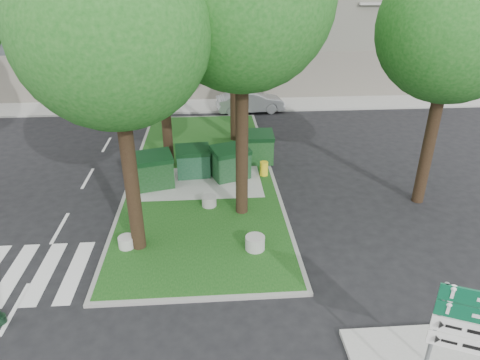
{
  "coord_description": "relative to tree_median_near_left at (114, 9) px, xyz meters",
  "views": [
    {
      "loc": [
        0.93,
        -9.23,
        8.24
      ],
      "look_at": [
        1.85,
        3.32,
        2.0
      ],
      "focal_mm": 32.0,
      "sensor_mm": 36.0,
      "label": 1
    }
  ],
  "objects": [
    {
      "name": "ground",
      "position": [
        1.41,
        -2.56,
        -7.32
      ],
      "size": [
        120.0,
        120.0,
        0.0
      ],
      "primitive_type": "plane",
      "color": "black",
      "rests_on": "ground"
    },
    {
      "name": "median_island",
      "position": [
        1.91,
        5.44,
        -7.26
      ],
      "size": [
        6.0,
        16.0,
        0.12
      ],
      "primitive_type": "cube",
      "color": "#133F12",
      "rests_on": "ground"
    },
    {
      "name": "median_kerb",
      "position": [
        1.91,
        5.44,
        -7.27
      ],
      "size": [
        6.3,
        16.3,
        0.1
      ],
      "primitive_type": "cube",
      "color": "gray",
      "rests_on": "ground"
    },
    {
      "name": "building_sidewalk",
      "position": [
        1.41,
        15.94,
        -7.26
      ],
      "size": [
        42.0,
        3.0,
        0.12
      ],
      "primitive_type": "cube",
      "color": "#999993",
      "rests_on": "ground"
    },
    {
      "name": "zebra_crossing",
      "position": [
        -2.34,
        -1.06,
        -7.31
      ],
      "size": [
        5.0,
        3.0,
        0.01
      ],
      "primitive_type": "cube",
      "color": "silver",
      "rests_on": "ground"
    },
    {
      "name": "tree_median_near_left",
      "position": [
        0.0,
        0.0,
        0.0
      ],
      "size": [
        5.2,
        5.2,
        10.53
      ],
      "color": "black",
      "rests_on": "ground"
    },
    {
      "name": "tree_median_mid",
      "position": [
        0.5,
        6.5,
        -0.34
      ],
      "size": [
        4.8,
        4.8,
        9.99
      ],
      "color": "black",
      "rests_on": "ground"
    },
    {
      "name": "tree_street_right",
      "position": [
        10.5,
        2.5,
        -0.33
      ],
      "size": [
        5.0,
        5.0,
        10.06
      ],
      "color": "black",
      "rests_on": "ground"
    },
    {
      "name": "dumpster_a",
      "position": [
        -0.05,
        4.24,
        -6.49
      ],
      "size": [
        1.81,
        1.48,
        1.47
      ],
      "rotation": [
        0.0,
        0.0,
        0.27
      ],
      "color": "#0E3312",
      "rests_on": "median_island"
    },
    {
      "name": "dumpster_b",
      "position": [
        1.55,
        5.17,
        -6.55
      ],
      "size": [
        1.53,
        1.13,
        1.34
      ],
      "rotation": [
        0.0,
        0.0,
        0.09
      ],
      "color": "#123E24",
      "rests_on": "median_island"
    },
    {
      "name": "dumpster_c",
      "position": [
        3.15,
        4.86,
        -6.51
      ],
      "size": [
        1.82,
        1.55,
        1.44
      ],
      "rotation": [
        0.0,
        0.0,
        0.35
      ],
      "color": "#103618",
      "rests_on": "median_island"
    },
    {
      "name": "dumpster_d",
      "position": [
        4.41,
        6.45,
        -6.49
      ],
      "size": [
        1.6,
        1.13,
        1.48
      ],
      "rotation": [
        0.0,
        0.0,
        -0.01
      ],
      "color": "#154418",
      "rests_on": "median_island"
    },
    {
      "name": "bollard_left",
      "position": [
        -0.49,
        -0.07,
        -7.01
      ],
      "size": [
        0.53,
        0.53,
        0.38
      ],
      "primitive_type": "cylinder",
      "color": "#AFAEA9",
      "rests_on": "median_island"
    },
    {
      "name": "bollard_right",
      "position": [
        3.65,
        -0.47,
        -6.97
      ],
      "size": [
        0.63,
        0.63,
        0.45
      ],
      "primitive_type": "cylinder",
      "color": "#A0A09B",
      "rests_on": "median_island"
    },
    {
      "name": "bollard_mid",
      "position": [
        2.21,
        2.44,
        -7.0
      ],
      "size": [
        0.55,
        0.55,
        0.39
      ],
      "primitive_type": "cylinder",
      "color": "gray",
      "rests_on": "median_island"
    },
    {
      "name": "litter_bin",
      "position": [
        4.61,
        4.96,
        -6.89
      ],
      "size": [
        0.35,
        0.35,
        0.62
      ],
      "primitive_type": "cylinder",
      "color": "yellow",
      "rests_on": "median_island"
    },
    {
      "name": "directional_sign",
      "position": [
        7.14,
        -6.19,
        -5.22
      ],
      "size": [
        1.38,
        0.64,
        2.97
      ],
      "rotation": [
        0.0,
        0.0,
        -0.42
      ],
      "color": "slate",
      "rests_on": "sidewalk_corner"
    },
    {
      "name": "car_white",
      "position": [
        -3.48,
        16.94,
        -6.7
      ],
      "size": [
        3.77,
        1.85,
        1.24
      ],
      "primitive_type": "imported",
      "rotation": [
        0.0,
        0.0,
        1.46
      ],
      "color": "silver",
      "rests_on": "ground"
    },
    {
      "name": "car_silver",
      "position": [
        4.91,
        14.49,
        -6.62
      ],
      "size": [
        4.39,
        1.98,
        1.4
      ],
      "primitive_type": "imported",
      "rotation": [
        0.0,
        0.0,
        1.69
      ],
      "color": "#A7ABB0",
      "rests_on": "ground"
    }
  ]
}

